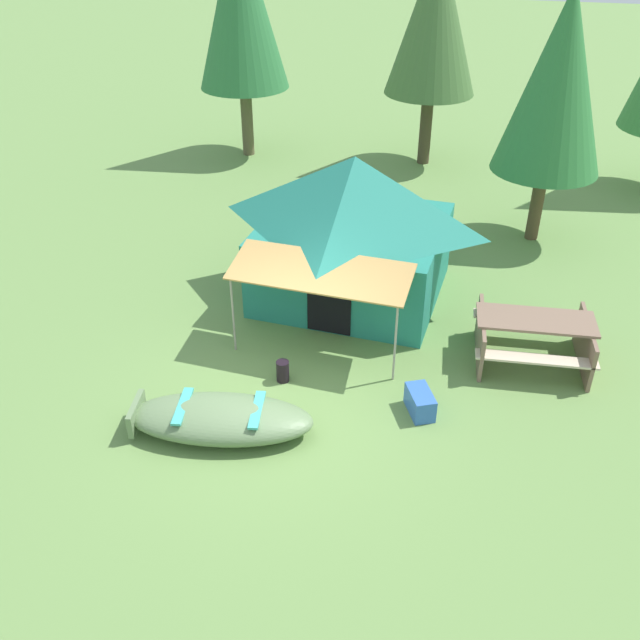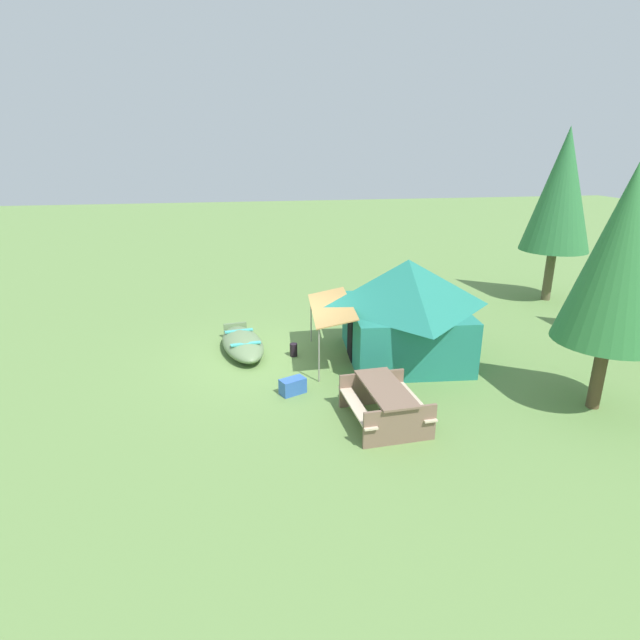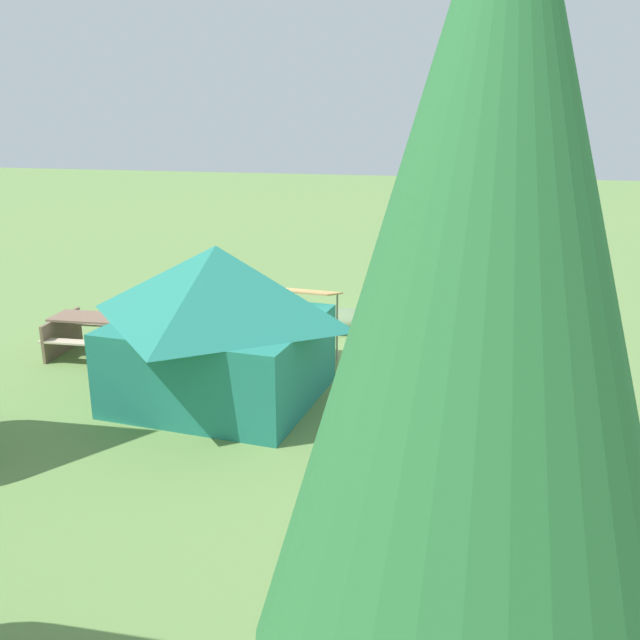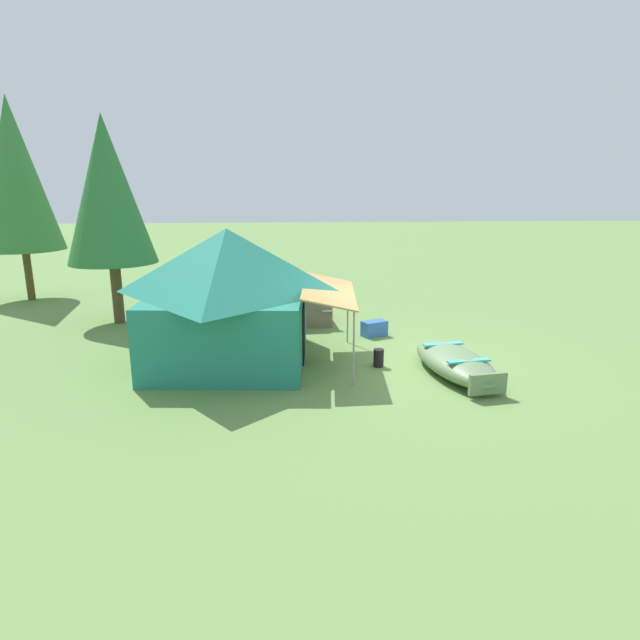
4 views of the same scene
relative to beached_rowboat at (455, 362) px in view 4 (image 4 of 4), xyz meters
The scene contains 8 objects.
ground_plane 1.10m from the beached_rowboat, 50.99° to the left, with size 80.00×80.00×0.00m, color #678B48.
beached_rowboat is the anchor object (origin of this frame).
canvas_cabin_tent 4.49m from the beached_rowboat, 75.60° to the left, with size 3.66×4.26×2.64m.
picnic_table 5.08m from the beached_rowboat, 32.55° to the left, with size 1.91×1.56×0.80m.
cooler_box 2.89m from the beached_rowboat, 21.36° to the left, with size 0.57×0.31×0.36m, color #3363B9.
fuel_can 1.44m from the beached_rowboat, 67.88° to the left, with size 0.20×0.20×0.35m, color black.
pine_tree_far_center 13.57m from the beached_rowboat, 55.63° to the left, with size 2.31×2.31×5.91m.
pine_tree_side 9.11m from the beached_rowboat, 58.98° to the left, with size 2.16×2.16×5.09m.
Camera 4 is at (-9.93, 2.36, 3.46)m, focal length 30.10 mm.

